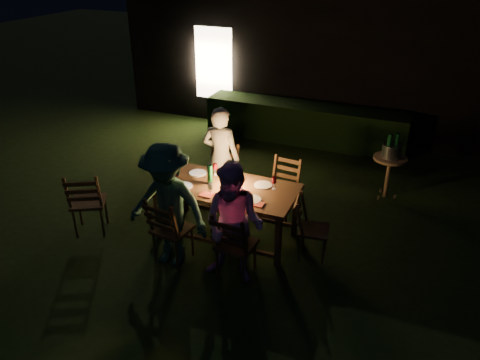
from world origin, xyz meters
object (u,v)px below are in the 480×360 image
at_px(dining_table, 227,192).
at_px(bottle_table, 210,174).
at_px(chair_near_right, 236,255).
at_px(chair_spare, 90,212).
at_px(ice_bucket, 392,151).
at_px(bottle_bucket_a, 388,148).
at_px(chair_far_right, 281,201).
at_px(person_house_side, 221,158).
at_px(bottle_bucket_b, 396,148).
at_px(chair_far_left, 220,188).
at_px(person_opp_left, 168,206).
at_px(chair_near_left, 172,240).
at_px(chair_end, 312,238).
at_px(person_opp_right, 234,225).
at_px(lantern, 231,175).
at_px(side_table, 390,162).

xyz_separation_m(dining_table, bottle_table, (-0.25, -0.00, 0.22)).
bearing_deg(chair_near_right, chair_spare, -179.23).
relative_size(chair_spare, ice_bucket, 3.46).
height_order(dining_table, bottle_bucket_a, bottle_bucket_a).
xyz_separation_m(chair_far_right, person_house_side, (-1.00, 0.04, 0.52)).
bearing_deg(bottle_table, chair_far_right, 44.54).
xyz_separation_m(chair_far_right, bottle_bucket_b, (1.45, 1.35, 0.59)).
relative_size(chair_far_left, person_opp_left, 0.62).
xyz_separation_m(chair_far_left, ice_bucket, (2.40, 1.32, 0.52)).
relative_size(chair_near_left, bottle_bucket_a, 3.14).
height_order(dining_table, person_house_side, person_house_side).
bearing_deg(bottle_bucket_b, chair_end, -109.68).
bearing_deg(person_opp_right, bottle_bucket_b, 61.85).
height_order(chair_near_left, lantern, lantern).
height_order(chair_far_left, chair_end, chair_far_left).
bearing_deg(dining_table, lantern, 45.00).
xyz_separation_m(chair_near_right, bottle_bucket_a, (1.43, 2.81, 0.58)).
xyz_separation_m(chair_far_left, chair_far_right, (1.00, 0.01, -0.02)).
bearing_deg(dining_table, ice_bucket, 46.44).
distance_m(person_house_side, ice_bucket, 2.72).
xyz_separation_m(dining_table, bottle_bucket_b, (1.99, 2.13, 0.15)).
height_order(lantern, side_table, lantern).
height_order(person_opp_left, lantern, person_opp_left).
relative_size(chair_end, lantern, 2.55).
bearing_deg(person_opp_right, chair_far_left, 119.51).
height_order(person_house_side, bottle_bucket_a, person_house_side).
height_order(dining_table, bottle_bucket_b, bottle_bucket_b).
bearing_deg(chair_spare, chair_near_left, -34.38).
xyz_separation_m(person_house_side, bottle_bucket_a, (2.35, 1.24, 0.06)).
distance_m(chair_spare, lantern, 2.15).
height_order(chair_near_right, chair_far_left, chair_far_left).
bearing_deg(person_house_side, bottle_bucket_b, -152.47).
xyz_separation_m(person_house_side, side_table, (2.40, 1.28, -0.18)).
bearing_deg(ice_bucket, chair_near_left, -129.73).
xyz_separation_m(chair_far_right, bottle_bucket_a, (1.35, 1.27, 0.59)).
height_order(person_opp_left, bottle_bucket_b, person_opp_left).
distance_m(bottle_table, side_table, 3.04).
distance_m(chair_near_left, chair_near_right, 0.90).
bearing_deg(bottle_bucket_b, chair_far_left, -150.88).
bearing_deg(bottle_bucket_b, ice_bucket, -141.34).
distance_m(chair_far_left, person_opp_left, 1.68).
relative_size(chair_far_right, bottle_bucket_b, 3.05).
distance_m(chair_near_right, person_house_side, 1.90).
bearing_deg(chair_far_left, chair_end, 153.29).
bearing_deg(bottle_bucket_a, person_opp_left, -129.00).
height_order(chair_far_right, chair_spare, chair_spare).
bearing_deg(chair_near_left, chair_end, 32.18).
bearing_deg(person_opp_left, chair_end, 25.94).
distance_m(chair_spare, bottle_table, 1.86).
relative_size(chair_near_right, side_table, 1.38).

